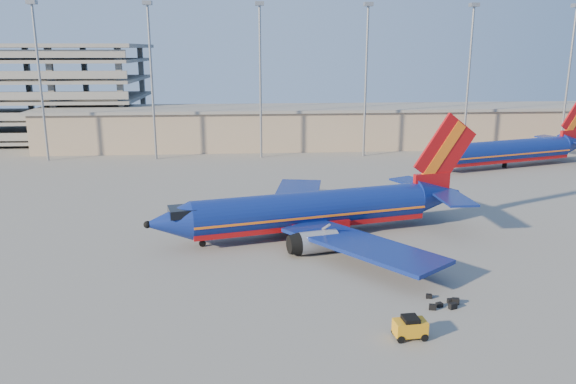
% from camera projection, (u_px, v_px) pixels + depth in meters
% --- Properties ---
extents(ground, '(220.00, 220.00, 0.00)m').
position_uv_depth(ground, '(317.00, 232.00, 64.31)').
color(ground, slate).
rests_on(ground, ground).
extents(terminal_building, '(122.00, 16.00, 8.50)m').
position_uv_depth(terminal_building, '(329.00, 126.00, 120.02)').
color(terminal_building, gray).
rests_on(terminal_building, ground).
extents(parking_garage, '(62.00, 32.00, 21.40)m').
position_uv_depth(parking_garage, '(8.00, 88.00, 128.29)').
color(parking_garage, slate).
rests_on(parking_garage, ground).
extents(light_mast_row, '(101.60, 1.60, 28.65)m').
position_uv_depth(light_mast_row, '(314.00, 64.00, 104.78)').
color(light_mast_row, gray).
rests_on(light_mast_row, ground).
extents(aircraft_main, '(38.26, 36.36, 13.17)m').
position_uv_depth(aircraft_main, '(318.00, 210.00, 62.69)').
color(aircraft_main, navy).
rests_on(aircraft_main, ground).
extents(aircraft_second, '(36.57, 18.81, 12.75)m').
position_uv_depth(aircraft_second, '(510.00, 151.00, 98.71)').
color(aircraft_second, navy).
rests_on(aircraft_second, ground).
extents(baggage_tug, '(2.43, 1.58, 1.68)m').
position_uv_depth(baggage_tug, '(410.00, 327.00, 40.43)').
color(baggage_tug, orange).
rests_on(baggage_tug, ground).
extents(luggage_pile, '(2.86, 2.57, 0.52)m').
position_uv_depth(luggage_pile, '(446.00, 303.00, 45.73)').
color(luggage_pile, black).
rests_on(luggage_pile, ground).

